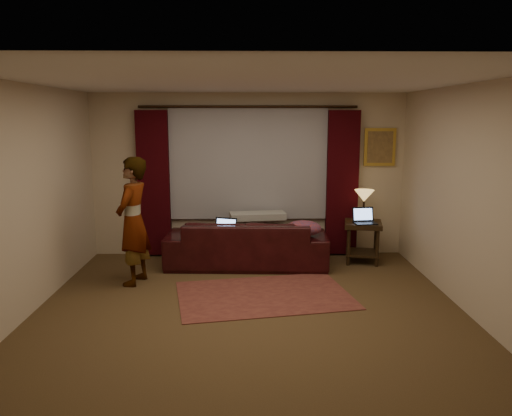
{
  "coord_description": "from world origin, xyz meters",
  "views": [
    {
      "loc": [
        -0.02,
        -5.49,
        2.23
      ],
      "look_at": [
        0.1,
        1.2,
        1.0
      ],
      "focal_mm": 35.0,
      "sensor_mm": 36.0,
      "label": 1
    }
  ],
  "objects": [
    {
      "name": "end_table",
      "position": [
        1.76,
        1.97,
        0.32
      ],
      "size": [
        0.65,
        0.65,
        0.64
      ],
      "primitive_type": "cube",
      "rotation": [
        0.0,
        0.0,
        -0.2
      ],
      "color": "black",
      "rests_on": "floor"
    },
    {
      "name": "drape_right",
      "position": [
        1.5,
        2.39,
        1.18
      ],
      "size": [
        0.5,
        0.14,
        2.3
      ],
      "primitive_type": "cube",
      "color": "black",
      "rests_on": "floor"
    },
    {
      "name": "curtain_rod",
      "position": [
        0.0,
        2.39,
        2.38
      ],
      "size": [
        0.04,
        0.04,
        3.4
      ],
      "primitive_type": "cylinder",
      "color": "black",
      "rests_on": "wall_back"
    },
    {
      "name": "person",
      "position": [
        -1.54,
        1.03,
        0.86
      ],
      "size": [
        0.6,
        0.6,
        1.71
      ],
      "primitive_type": "imported",
      "rotation": [
        0.0,
        0.0,
        -1.78
      ],
      "color": "#9F9E98",
      "rests_on": "floor"
    },
    {
      "name": "wall_right",
      "position": [
        2.5,
        0.0,
        1.3
      ],
      "size": [
        0.02,
        5.0,
        2.6
      ],
      "primitive_type": "cube",
      "color": "beige",
      "rests_on": "ground"
    },
    {
      "name": "sofa",
      "position": [
        -0.03,
        1.83,
        0.48
      ],
      "size": [
        2.45,
        1.14,
        0.97
      ],
      "primitive_type": "imported",
      "rotation": [
        0.0,
        0.0,
        3.1
      ],
      "color": "black",
      "rests_on": "floor"
    },
    {
      "name": "wall_left",
      "position": [
        -2.5,
        0.0,
        1.3
      ],
      "size": [
        0.02,
        5.0,
        2.6
      ],
      "primitive_type": "cube",
      "color": "beige",
      "rests_on": "ground"
    },
    {
      "name": "ceiling",
      "position": [
        0.0,
        0.0,
        2.6
      ],
      "size": [
        5.0,
        5.0,
        0.02
      ],
      "primitive_type": "cube",
      "color": "silver",
      "rests_on": "ground"
    },
    {
      "name": "picture_frame",
      "position": [
        2.1,
        2.47,
        1.75
      ],
      "size": [
        0.5,
        0.04,
        0.6
      ],
      "primitive_type": "cube",
      "color": "gold",
      "rests_on": "wall_back"
    },
    {
      "name": "drape_left",
      "position": [
        -1.5,
        2.39,
        1.18
      ],
      "size": [
        0.5,
        0.14,
        2.3
      ],
      "primitive_type": "cube",
      "color": "black",
      "rests_on": "floor"
    },
    {
      "name": "clothing_pile",
      "position": [
        0.81,
        1.67,
        0.6
      ],
      "size": [
        0.57,
        0.46,
        0.23
      ],
      "primitive_type": "ellipsoid",
      "rotation": [
        0.0,
        0.0,
        -0.1
      ],
      "color": "#783951",
      "rests_on": "sofa"
    },
    {
      "name": "throw_blanket",
      "position": [
        0.14,
        2.1,
        0.97
      ],
      "size": [
        0.89,
        0.45,
        0.1
      ],
      "primitive_type": "cube",
      "rotation": [
        0.0,
        0.0,
        0.13
      ],
      "color": "#9F9E98",
      "rests_on": "sofa"
    },
    {
      "name": "sheer_curtain",
      "position": [
        0.0,
        2.44,
        1.5
      ],
      "size": [
        2.5,
        0.05,
        1.8
      ],
      "primitive_type": "cube",
      "color": "#97979F",
      "rests_on": "wall_back"
    },
    {
      "name": "laptop_table",
      "position": [
        1.76,
        1.83,
        0.75
      ],
      "size": [
        0.36,
        0.39,
        0.24
      ],
      "primitive_type": null,
      "rotation": [
        0.0,
        0.0,
        0.11
      ],
      "color": "black",
      "rests_on": "end_table"
    },
    {
      "name": "laptop_sofa",
      "position": [
        -0.38,
        1.71,
        0.61
      ],
      "size": [
        0.44,
        0.46,
        0.25
      ],
      "primitive_type": null,
      "rotation": [
        0.0,
        0.0,
        -0.33
      ],
      "color": "black",
      "rests_on": "sofa"
    },
    {
      "name": "wall_front",
      "position": [
        0.0,
        -2.5,
        1.3
      ],
      "size": [
        5.0,
        0.02,
        2.6
      ],
      "primitive_type": "cube",
      "color": "beige",
      "rests_on": "ground"
    },
    {
      "name": "tiffany_lamp",
      "position": [
        1.78,
        2.06,
        0.88
      ],
      "size": [
        0.32,
        0.32,
        0.48
      ],
      "primitive_type": null,
      "rotation": [
        0.0,
        0.0,
        0.05
      ],
      "color": "olive",
      "rests_on": "end_table"
    },
    {
      "name": "floor",
      "position": [
        0.0,
        0.0,
        -0.01
      ],
      "size": [
        5.0,
        5.0,
        0.01
      ],
      "primitive_type": "cube",
      "color": "#523C22",
      "rests_on": "ground"
    },
    {
      "name": "wall_back",
      "position": [
        0.0,
        2.5,
        1.3
      ],
      "size": [
        5.0,
        0.02,
        2.6
      ],
      "primitive_type": "cube",
      "color": "beige",
      "rests_on": "ground"
    },
    {
      "name": "area_rug",
      "position": [
        0.19,
        0.51,
        0.01
      ],
      "size": [
        2.36,
        1.79,
        0.01
      ],
      "primitive_type": "cube",
      "rotation": [
        0.0,
        0.0,
        0.18
      ],
      "color": "brown",
      "rests_on": "floor"
    }
  ]
}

